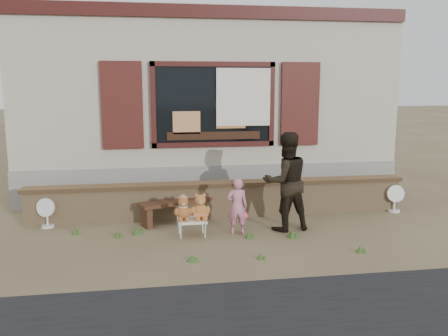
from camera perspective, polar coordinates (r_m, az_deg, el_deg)
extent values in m
plane|color=brown|center=(8.04, 0.67, -7.78)|extent=(80.00, 80.00, 0.00)
cube|color=#A89E88|center=(12.11, -2.91, 9.81)|extent=(8.00, 5.00, 3.20)
cube|color=gray|center=(12.29, -2.82, 0.45)|extent=(8.04, 5.04, 0.80)
cube|color=black|center=(9.61, -1.28, 7.62)|extent=(2.30, 0.04, 1.50)
cube|color=#3B1311|center=(9.58, -1.28, 12.40)|extent=(2.50, 0.08, 0.10)
cube|color=#3B1311|center=(9.66, -1.25, 2.87)|extent=(2.50, 0.08, 0.10)
cube|color=#3B1311|center=(9.50, -8.52, 7.48)|extent=(0.10, 0.08, 1.70)
cube|color=#3B1311|center=(9.82, 5.75, 7.63)|extent=(0.10, 0.08, 1.70)
cube|color=#3D1013|center=(9.51, -12.16, 7.37)|extent=(0.80, 0.07, 1.70)
cube|color=#3D1013|center=(9.98, 9.13, 7.59)|extent=(0.80, 0.07, 1.70)
cube|color=white|center=(9.63, 2.35, 8.52)|extent=(1.10, 0.02, 1.15)
cube|color=#3B1311|center=(9.70, -1.33, 18.30)|extent=(8.00, 0.12, 0.25)
cube|color=black|center=(9.63, -1.24, 3.93)|extent=(1.90, 0.06, 0.16)
cube|color=tan|center=(9.54, -4.54, 5.47)|extent=(0.55, 0.06, 0.45)
cube|color=#E08447|center=(9.64, 0.82, 6.44)|extent=(0.60, 0.06, 0.55)
cube|color=tan|center=(8.91, -0.40, -3.98)|extent=(7.00, 0.30, 0.60)
cube|color=brown|center=(8.84, -0.40, -1.90)|extent=(7.10, 0.36, 0.07)
cube|color=#392113|center=(8.62, -5.00, -3.93)|extent=(1.62, 0.95, 0.06)
cube|color=#392113|center=(8.39, -9.30, -5.93)|extent=(0.21, 0.32, 0.34)
cube|color=#392113|center=(9.01, -0.95, -4.67)|extent=(0.21, 0.32, 0.34)
cube|color=white|center=(7.82, -3.88, -6.28)|extent=(0.47, 0.41, 0.04)
cylinder|color=silver|center=(7.68, -5.22, -7.73)|extent=(0.02, 0.02, 0.25)
cylinder|color=silver|center=(7.71, -2.27, -7.61)|extent=(0.02, 0.02, 0.25)
cylinder|color=silver|center=(8.02, -5.40, -6.95)|extent=(0.02, 0.02, 0.25)
cylinder|color=silver|center=(8.05, -2.59, -6.84)|extent=(0.02, 0.02, 0.25)
imported|color=pink|center=(7.87, 1.61, -4.62)|extent=(0.36, 0.26, 0.94)
imported|color=black|center=(8.08, 7.45, -1.62)|extent=(0.91, 0.76, 1.68)
cylinder|color=silver|center=(8.88, -20.43, -6.56)|extent=(0.22, 0.22, 0.04)
cylinder|color=silver|center=(8.84, -20.49, -5.69)|extent=(0.04, 0.04, 0.28)
cylinder|color=silver|center=(8.79, -20.57, -4.42)|extent=(0.34, 0.20, 0.33)
cylinder|color=white|center=(9.88, 19.76, -4.85)|extent=(0.23, 0.23, 0.04)
cylinder|color=white|center=(9.84, 19.81, -4.04)|extent=(0.04, 0.04, 0.29)
cylinder|color=white|center=(9.80, 19.88, -2.87)|extent=(0.34, 0.17, 0.33)
cone|color=#355120|center=(7.41, 16.04, -9.35)|extent=(0.13, 0.13, 0.11)
cone|color=#355120|center=(7.91, 7.97, -7.88)|extent=(0.14, 0.14, 0.08)
cone|color=#355120|center=(8.06, -10.48, -7.56)|extent=(0.16, 0.16, 0.10)
cone|color=#355120|center=(7.82, 8.25, -7.85)|extent=(0.12, 0.12, 0.15)
cone|color=#355120|center=(8.31, -17.48, -7.17)|extent=(0.11, 0.11, 0.14)
cone|color=#355120|center=(6.90, 4.42, -10.54)|extent=(0.11, 0.11, 0.09)
cone|color=#355120|center=(6.82, -3.81, -10.76)|extent=(0.17, 0.17, 0.09)
cone|color=#355120|center=(8.20, -10.25, -7.28)|extent=(0.13, 0.13, 0.09)
cone|color=#355120|center=(7.75, 2.99, -7.96)|extent=(0.12, 0.12, 0.14)
cone|color=#355120|center=(7.96, -12.65, -7.74)|extent=(0.12, 0.12, 0.13)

